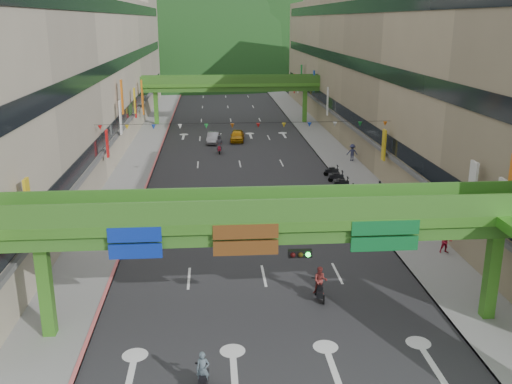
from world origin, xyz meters
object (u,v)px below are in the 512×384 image
at_px(scooter_rider_mid, 320,283).
at_px(pedestrian_red, 446,244).
at_px(scooter_rider_near, 203,375).
at_px(car_yellow, 237,136).
at_px(car_silver, 213,138).
at_px(overpass_near, 297,234).

relative_size(scooter_rider_mid, pedestrian_red, 1.22).
distance_m(scooter_rider_near, car_yellow, 51.08).
xyz_separation_m(car_yellow, pedestrian_red, (11.93, -37.64, 0.07)).
bearing_deg(scooter_rider_near, car_silver, 89.14).
relative_size(overpass_near, scooter_rider_near, 14.84).
distance_m(scooter_rider_near, car_silver, 50.15).
relative_size(car_silver, car_yellow, 0.94).
distance_m(car_yellow, pedestrian_red, 39.49).
distance_m(overpass_near, car_yellow, 46.78).
height_order(scooter_rider_mid, pedestrian_red, scooter_rider_mid).
xyz_separation_m(scooter_rider_near, pedestrian_red, (15.72, 13.29, -0.07)).
bearing_deg(scooter_rider_mid, scooter_rider_near, -129.21).
height_order(scooter_rider_near, car_silver, scooter_rider_near).
xyz_separation_m(scooter_rider_mid, car_silver, (-5.58, 42.38, -0.33)).
distance_m(overpass_near, scooter_rider_near, 7.61).
bearing_deg(scooter_rider_mid, pedestrian_red, 30.51).
height_order(overpass_near, scooter_rider_near, overpass_near).
relative_size(car_yellow, pedestrian_red, 2.68).
bearing_deg(scooter_rider_mid, car_yellow, 93.36).
distance_m(overpass_near, car_silver, 46.14).
distance_m(scooter_rider_near, pedestrian_red, 20.59).
xyz_separation_m(scooter_rider_mid, pedestrian_red, (9.39, 5.53, -0.20)).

